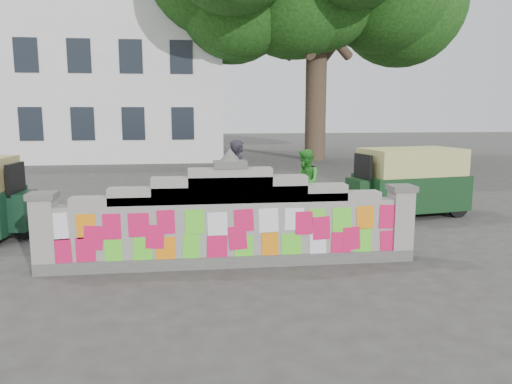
{
  "coord_description": "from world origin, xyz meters",
  "views": [
    {
      "loc": [
        -0.65,
        -8.25,
        2.62
      ],
      "look_at": [
        0.57,
        1.0,
        1.1
      ],
      "focal_mm": 35.0,
      "sensor_mm": 36.0,
      "label": 1
    }
  ],
  "objects_px": {
    "cyclist_bike": "(239,203)",
    "pedestrian": "(305,183)",
    "cyclist_rider": "(239,188)",
    "rickshaw_right": "(408,181)"
  },
  "relations": [
    {
      "from": "cyclist_rider",
      "to": "cyclist_bike",
      "type": "bearing_deg",
      "value": -0.0
    },
    {
      "from": "pedestrian",
      "to": "rickshaw_right",
      "type": "bearing_deg",
      "value": 89.06
    },
    {
      "from": "cyclist_bike",
      "to": "pedestrian",
      "type": "distance_m",
      "value": 1.91
    },
    {
      "from": "cyclist_bike",
      "to": "cyclist_rider",
      "type": "bearing_deg",
      "value": -0.0
    },
    {
      "from": "cyclist_bike",
      "to": "rickshaw_right",
      "type": "height_order",
      "value": "rickshaw_right"
    },
    {
      "from": "cyclist_bike",
      "to": "cyclist_rider",
      "type": "height_order",
      "value": "cyclist_rider"
    },
    {
      "from": "cyclist_bike",
      "to": "rickshaw_right",
      "type": "bearing_deg",
      "value": -83.34
    },
    {
      "from": "cyclist_rider",
      "to": "rickshaw_right",
      "type": "bearing_deg",
      "value": -83.34
    },
    {
      "from": "cyclist_bike",
      "to": "cyclist_rider",
      "type": "xyz_separation_m",
      "value": [
        0.0,
        0.0,
        0.35
      ]
    },
    {
      "from": "cyclist_bike",
      "to": "rickshaw_right",
      "type": "xyz_separation_m",
      "value": [
        4.34,
        0.55,
        0.37
      ]
    }
  ]
}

